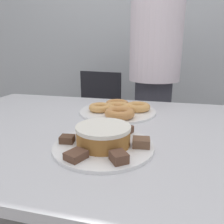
# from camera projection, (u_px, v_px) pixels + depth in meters

# --- Properties ---
(wall_back) EXTENTS (8.00, 0.05, 2.60)m
(wall_back) POSITION_uv_depth(u_px,v_px,m) (151.00, 24.00, 2.21)
(wall_back) COLOR #B2B7BC
(wall_back) RESTS_ON ground_plane
(table) EXTENTS (1.72, 0.99, 0.76)m
(table) POSITION_uv_depth(u_px,v_px,m) (117.00, 146.00, 0.90)
(table) COLOR silver
(table) RESTS_ON ground_plane
(person_standing) EXTENTS (0.35, 0.35, 1.70)m
(person_standing) POSITION_uv_depth(u_px,v_px,m) (154.00, 73.00, 1.54)
(person_standing) COLOR #383842
(person_standing) RESTS_ON ground_plane
(office_chair_left) EXTENTS (0.51, 0.51, 0.86)m
(office_chair_left) POSITION_uv_depth(u_px,v_px,m) (94.00, 126.00, 1.94)
(office_chair_left) COLOR black
(office_chair_left) RESTS_ON ground_plane
(plate_cake) EXTENTS (0.32, 0.32, 0.01)m
(plate_cake) POSITION_uv_depth(u_px,v_px,m) (103.00, 146.00, 0.70)
(plate_cake) COLOR white
(plate_cake) RESTS_ON table
(plate_donuts) EXTENTS (0.38, 0.38, 0.01)m
(plate_donuts) POSITION_uv_depth(u_px,v_px,m) (118.00, 111.00, 1.08)
(plate_donuts) COLOR white
(plate_donuts) RESTS_ON table
(frosted_cake) EXTENTS (0.17, 0.17, 0.06)m
(frosted_cake) POSITION_uv_depth(u_px,v_px,m) (103.00, 135.00, 0.69)
(frosted_cake) COLOR #9E662D
(frosted_cake) RESTS_ON plate_cake
(lamington_0) EXTENTS (0.07, 0.07, 0.03)m
(lamington_0) POSITION_uv_depth(u_px,v_px,m) (92.00, 128.00, 0.80)
(lamington_0) COLOR brown
(lamington_0) RESTS_ON plate_cake
(lamington_1) EXTENTS (0.05, 0.04, 0.02)m
(lamington_1) POSITION_uv_depth(u_px,v_px,m) (67.00, 139.00, 0.71)
(lamington_1) COLOR #513828
(lamington_1) RESTS_ON plate_cake
(lamington_2) EXTENTS (0.07, 0.07, 0.02)m
(lamington_2) POSITION_uv_depth(u_px,v_px,m) (76.00, 155.00, 0.61)
(lamington_2) COLOR brown
(lamington_2) RESTS_ON plate_cake
(lamington_3) EXTENTS (0.06, 0.06, 0.03)m
(lamington_3) POSITION_uv_depth(u_px,v_px,m) (119.00, 157.00, 0.59)
(lamington_3) COLOR brown
(lamington_3) RESTS_ON plate_cake
(lamington_4) EXTENTS (0.06, 0.05, 0.03)m
(lamington_4) POSITION_uv_depth(u_px,v_px,m) (141.00, 142.00, 0.68)
(lamington_4) COLOR brown
(lamington_4) RESTS_ON plate_cake
(lamington_5) EXTENTS (0.06, 0.07, 0.03)m
(lamington_5) POSITION_uv_depth(u_px,v_px,m) (125.00, 130.00, 0.79)
(lamington_5) COLOR brown
(lamington_5) RESTS_ON plate_cake
(donut_0) EXTENTS (0.12, 0.12, 0.03)m
(donut_0) POSITION_uv_depth(u_px,v_px,m) (118.00, 107.00, 1.08)
(donut_0) COLOR tan
(donut_0) RESTS_ON plate_donuts
(donut_1) EXTENTS (0.12, 0.12, 0.04)m
(donut_1) POSITION_uv_depth(u_px,v_px,m) (138.00, 107.00, 1.08)
(donut_1) COLOR tan
(donut_1) RESTS_ON plate_donuts
(donut_2) EXTENTS (0.12, 0.12, 0.03)m
(donut_2) POSITION_uv_depth(u_px,v_px,m) (117.00, 104.00, 1.15)
(donut_2) COLOR #C68447
(donut_2) RESTS_ON plate_donuts
(donut_3) EXTENTS (0.11, 0.11, 0.03)m
(donut_3) POSITION_uv_depth(u_px,v_px,m) (100.00, 107.00, 1.07)
(donut_3) COLOR tan
(donut_3) RESTS_ON plate_donuts
(donut_4) EXTENTS (0.13, 0.13, 0.04)m
(donut_4) POSITION_uv_depth(u_px,v_px,m) (120.00, 113.00, 0.97)
(donut_4) COLOR #C68447
(donut_4) RESTS_ON plate_donuts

